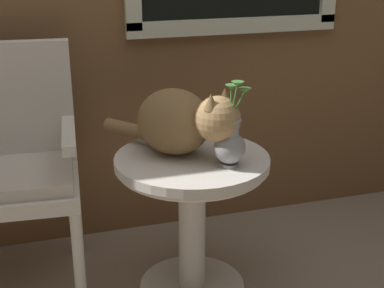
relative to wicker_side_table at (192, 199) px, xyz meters
The scene contains 4 objects.
wicker_side_table is the anchor object (origin of this frame).
wicker_chair 0.72m from the wicker_side_table, 153.66° to the left, with size 0.52×0.49×0.98m.
cat 0.31m from the wicker_side_table, 132.26° to the left, with size 0.43×0.51×0.27m.
pewter_vase_with_ivy 0.31m from the wicker_side_table, 50.68° to the right, with size 0.12×0.11×0.31m.
Camera 1 is at (-0.50, -1.80, 1.36)m, focal length 52.27 mm.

